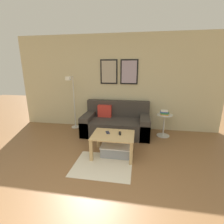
# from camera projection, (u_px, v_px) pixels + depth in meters

# --- Properties ---
(wall_back) EXTENTS (5.60, 0.09, 2.55)m
(wall_back) POSITION_uv_depth(u_px,v_px,m) (116.00, 83.00, 4.48)
(wall_back) COLOR #C6BC93
(wall_back) RESTS_ON ground_plane
(area_rug) EXTENTS (1.04, 0.85, 0.01)m
(area_rug) POSITION_uv_depth(u_px,v_px,m) (103.00, 165.00, 2.91)
(area_rug) COLOR beige
(area_rug) RESTS_ON ground_plane
(couch) EXTENTS (1.70, 0.92, 0.82)m
(couch) POSITION_uv_depth(u_px,v_px,m) (116.00, 123.00, 4.28)
(couch) COLOR #38332D
(couch) RESTS_ON ground_plane
(coffee_table) EXTENTS (0.81, 0.62, 0.44)m
(coffee_table) POSITION_uv_depth(u_px,v_px,m) (113.00, 139.00, 3.17)
(coffee_table) COLOR tan
(coffee_table) RESTS_ON ground_plane
(storage_bin) EXTENTS (0.60, 0.42, 0.21)m
(storage_bin) POSITION_uv_depth(u_px,v_px,m) (116.00, 149.00, 3.26)
(storage_bin) COLOR gray
(storage_bin) RESTS_ON ground_plane
(floor_lamp) EXTENTS (0.24, 0.49, 1.47)m
(floor_lamp) POSITION_uv_depth(u_px,v_px,m) (72.00, 98.00, 4.40)
(floor_lamp) COLOR silver
(floor_lamp) RESTS_ON ground_plane
(side_table) EXTENTS (0.38, 0.38, 0.57)m
(side_table) POSITION_uv_depth(u_px,v_px,m) (164.00, 123.00, 4.08)
(side_table) COLOR silver
(side_table) RESTS_ON ground_plane
(book_stack) EXTENTS (0.23, 0.20, 0.11)m
(book_stack) POSITION_uv_depth(u_px,v_px,m) (164.00, 113.00, 4.00)
(book_stack) COLOR #D18438
(book_stack) RESTS_ON side_table
(remote_control) EXTENTS (0.06, 0.15, 0.02)m
(remote_control) POSITION_uv_depth(u_px,v_px,m) (120.00, 133.00, 3.18)
(remote_control) COLOR black
(remote_control) RESTS_ON coffee_table
(cell_phone) EXTENTS (0.12, 0.15, 0.01)m
(cell_phone) POSITION_uv_depth(u_px,v_px,m) (108.00, 132.00, 3.23)
(cell_phone) COLOR #1E2338
(cell_phone) RESTS_ON coffee_table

